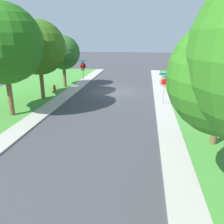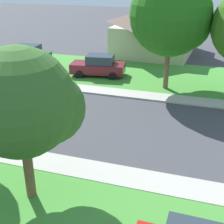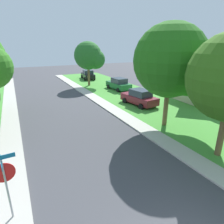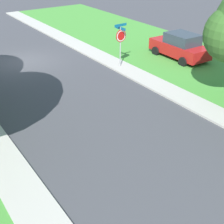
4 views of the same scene
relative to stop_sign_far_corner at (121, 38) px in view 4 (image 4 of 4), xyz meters
name	(u,v)px [view 4 (image 4 of 4)]	position (x,y,z in m)	size (l,w,h in m)	color
ground_plane	(24,61)	(4.67, -4.57, -1.89)	(120.00, 120.00, 0.00)	#424247
sidewalk_east	(21,189)	(9.37, 7.43, -1.84)	(1.40, 56.00, 0.10)	#B7B2A8
sidewalk_west	(212,112)	(-0.03, 7.43, -1.84)	(1.40, 56.00, 0.10)	#B7B2A8
stop_sign_far_corner	(121,38)	(0.00, 0.00, 0.00)	(0.92, 0.92, 2.77)	#9E9EA3
car_red_driveway_right	(180,46)	(-4.31, 0.90, -1.01)	(2.10, 4.33, 1.76)	red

